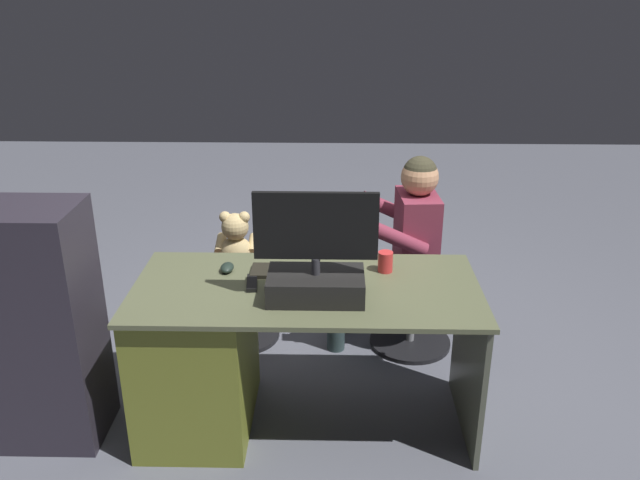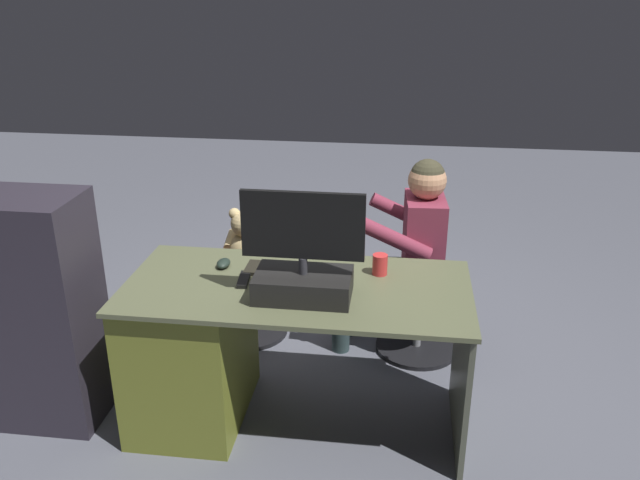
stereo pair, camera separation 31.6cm
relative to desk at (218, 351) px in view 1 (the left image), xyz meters
The scene contains 12 objects.
ground_plane 0.67m from the desk, 136.57° to the right, with size 10.00×10.00×0.00m, color #575A65.
desk is the anchor object (origin of this frame).
monitor 0.65m from the desk, 167.69° to the left, with size 0.50×0.24×0.46m.
keyboard 0.51m from the desk, 160.07° to the right, with size 0.42×0.14×0.02m, color black.
computer_mouse 0.38m from the desk, 104.77° to the right, with size 0.06×0.10×0.04m, color #202D26.
cup 0.86m from the desk, 167.94° to the right, with size 0.07×0.07×0.09m, color red.
tv_remote 0.38m from the desk, behind, with size 0.04×0.15×0.02m, color black.
office_chair_teddy 0.78m from the desk, 88.73° to the right, with size 0.45×0.45×0.43m.
teddy_bear 0.81m from the desk, 88.75° to the right, with size 0.24×0.24×0.34m.
visitor_chair 1.20m from the desk, 143.70° to the right, with size 0.46×0.46×0.43m.
person 1.15m from the desk, 140.60° to the right, with size 0.58×0.49×1.10m.
equipment_rack 0.76m from the desk, ahead, with size 0.44×0.36×1.10m, color #2D2833.
Camera 1 is at (-0.12, 2.91, 1.98)m, focal length 36.70 mm.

